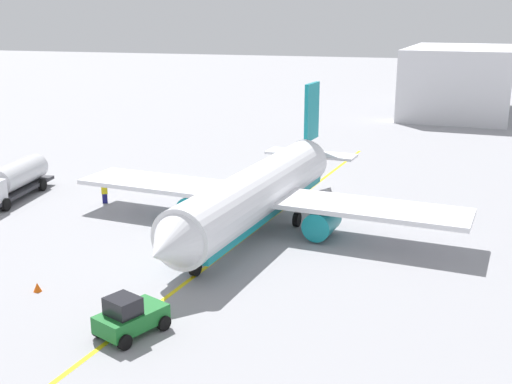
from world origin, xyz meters
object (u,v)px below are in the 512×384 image
object	(u,v)px
refueling_worker	(105,194)
pushback_tug	(130,316)
safety_cone_wingtip	(117,297)
airplane	(258,193)
fuel_tanker	(13,180)
safety_cone_nose	(37,287)

from	to	relation	value
refueling_worker	pushback_tug	bearing A→B (deg)	32.56
pushback_tug	safety_cone_wingtip	xyz separation A→B (m)	(-3.17, -2.49, -0.69)
airplane	refueling_worker	bearing A→B (deg)	-99.85
fuel_tanker	safety_cone_nose	bearing A→B (deg)	40.14
safety_cone_wingtip	pushback_tug	bearing A→B (deg)	38.13
airplane	safety_cone_nose	world-z (taller)	airplane
fuel_tanker	safety_cone_wingtip	distance (m)	25.39
fuel_tanker	pushback_tug	bearing A→B (deg)	47.83
pushback_tug	refueling_worker	distance (m)	24.59
airplane	fuel_tanker	xyz separation A→B (m)	(-1.51, -23.24, -1.06)
fuel_tanker	safety_cone_nose	size ratio (longest dim) A/B	18.96
refueling_worker	airplane	bearing A→B (deg)	80.15
airplane	fuel_tanker	distance (m)	23.32
safety_cone_wingtip	refueling_worker	bearing A→B (deg)	-148.53
airplane	safety_cone_wingtip	xyz separation A→B (m)	(14.99, -4.01, -2.47)
airplane	safety_cone_nose	size ratio (longest dim) A/B	56.97
fuel_tanker	refueling_worker	size ratio (longest dim) A/B	6.15
fuel_tanker	pushback_tug	world-z (taller)	fuel_tanker
safety_cone_nose	pushback_tug	bearing A→B (deg)	67.98
safety_cone_nose	safety_cone_wingtip	distance (m)	5.30
airplane	safety_cone_nose	bearing A→B (deg)	-31.81
fuel_tanker	safety_cone_wingtip	bearing A→B (deg)	49.37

